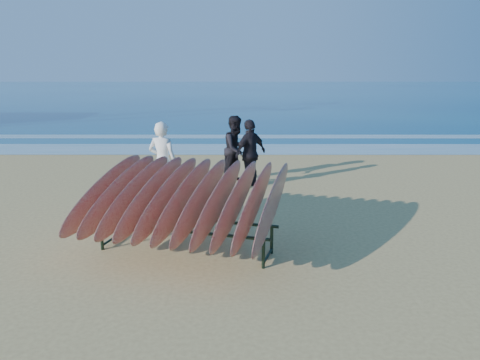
{
  "coord_description": "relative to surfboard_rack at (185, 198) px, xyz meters",
  "views": [
    {
      "loc": [
        0.01,
        -8.47,
        3.18
      ],
      "look_at": [
        0.0,
        0.8,
        0.95
      ],
      "focal_mm": 35.0,
      "sensor_mm": 36.0,
      "label": 1
    }
  ],
  "objects": [
    {
      "name": "ground",
      "position": [
        0.96,
        0.68,
        -0.99
      ],
      "size": [
        120.0,
        120.0,
        0.0
      ],
      "primitive_type": "plane",
      "color": "tan",
      "rests_on": "ground"
    },
    {
      "name": "ocean",
      "position": [
        0.96,
        55.68,
        -0.98
      ],
      "size": [
        160.0,
        160.0,
        0.0
      ],
      "primitive_type": "plane",
      "color": "navy",
      "rests_on": "ground"
    },
    {
      "name": "person_dark_b",
      "position": [
        1.23,
        4.67,
        -0.06
      ],
      "size": [
        1.09,
        1.07,
        1.84
      ],
      "primitive_type": "imported",
      "rotation": [
        0.0,
        0.0,
        3.9
      ],
      "color": "black",
      "rests_on": "ground"
    },
    {
      "name": "person_dark_a",
      "position": [
        0.85,
        5.28,
        -0.05
      ],
      "size": [
        1.15,
        1.14,
        1.88
      ],
      "primitive_type": "imported",
      "rotation": [
        0.0,
        0.0,
        0.76
      ],
      "color": "black",
      "rests_on": "ground"
    },
    {
      "name": "foam_near",
      "position": [
        0.96,
        10.68,
        -0.98
      ],
      "size": [
        160.0,
        160.0,
        0.0
      ],
      "primitive_type": "plane",
      "color": "white",
      "rests_on": "ground"
    },
    {
      "name": "person_white",
      "position": [
        -0.92,
        3.31,
        -0.02
      ],
      "size": [
        0.81,
        0.65,
        1.94
      ],
      "primitive_type": "imported",
      "rotation": [
        0.0,
        0.0,
        2.85
      ],
      "color": "white",
      "rests_on": "ground"
    },
    {
      "name": "foam_far",
      "position": [
        0.96,
        14.18,
        -0.98
      ],
      "size": [
        160.0,
        160.0,
        0.0
      ],
      "primitive_type": "plane",
      "color": "white",
      "rests_on": "ground"
    },
    {
      "name": "surfboard_rack",
      "position": [
        0.0,
        0.0,
        0.0
      ],
      "size": [
        3.84,
        3.67,
        1.66
      ],
      "rotation": [
        0.0,
        0.0,
        -0.27
      ],
      "color": "black",
      "rests_on": "ground"
    }
  ]
}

